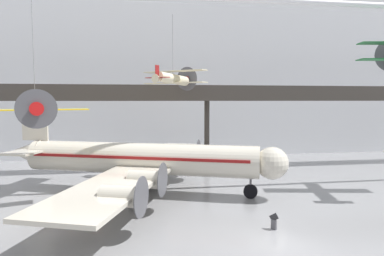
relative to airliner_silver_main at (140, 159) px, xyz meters
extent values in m
plane|color=gray|center=(9.09, -13.65, -3.32)|extent=(260.00, 260.00, 0.00)
cube|color=silver|center=(9.09, 21.83, 8.78)|extent=(140.00, 3.00, 24.19)
cube|color=#38332D|center=(9.09, 10.66, 6.13)|extent=(110.00, 3.20, 0.90)
cube|color=#38332D|center=(9.09, 9.12, 7.13)|extent=(110.00, 0.12, 1.10)
cylinder|color=#38332D|center=(9.09, 11.62, 1.18)|extent=(0.70, 0.70, 9.00)
cylinder|color=beige|center=(0.10, -0.04, 0.07)|extent=(22.64, 10.81, 3.05)
sphere|color=beige|center=(11.93, -4.39, 0.07)|extent=(2.99, 2.99, 2.99)
cone|color=beige|center=(-11.88, 4.38, 0.30)|extent=(4.69, 4.01, 2.81)
cube|color=maroon|center=(0.10, -0.04, 0.38)|extent=(21.15, 10.32, 0.27)
cube|color=beige|center=(3.92, 8.02, -0.61)|extent=(10.10, 15.65, 0.28)
cube|color=beige|center=(-2.22, -8.65, -0.61)|extent=(10.10, 15.65, 0.28)
cylinder|color=beige|center=(4.31, 4.43, -0.56)|extent=(3.02, 2.30, 1.46)
cylinder|color=#4C4C51|center=(5.69, 3.92, -0.56)|extent=(1.02, 2.63, 2.78)
cylinder|color=beige|center=(6.03, 9.12, -0.56)|extent=(3.02, 2.30, 1.46)
cylinder|color=#4C4C51|center=(7.41, 8.61, -0.56)|extent=(1.02, 2.63, 2.78)
cylinder|color=beige|center=(0.40, -6.16, -0.56)|extent=(3.02, 2.30, 1.46)
cylinder|color=#4C4C51|center=(1.78, -6.67, -0.56)|extent=(1.02, 2.63, 2.78)
cylinder|color=beige|center=(-1.33, -10.86, -0.56)|extent=(3.02, 2.30, 1.46)
cylinder|color=#4C4C51|center=(0.06, -11.36, -0.56)|extent=(1.02, 2.63, 2.78)
cube|color=beige|center=(-10.73, 3.95, 3.73)|extent=(2.83, 1.20, 4.27)
cube|color=beige|center=(-10.45, 3.85, 0.68)|extent=(5.50, 8.46, 0.20)
cylinder|color=#4C4C51|center=(10.13, -3.73, -2.06)|extent=(0.20, 0.20, 1.21)
cylinder|color=black|center=(10.13, -3.73, -2.67)|extent=(1.35, 0.81, 1.30)
cylinder|color=#4C4C51|center=(1.19, 2.16, -2.06)|extent=(0.20, 0.20, 1.21)
cylinder|color=black|center=(1.19, 2.16, -2.67)|extent=(1.35, 0.81, 1.30)
cylinder|color=#4C4C51|center=(-0.50, -2.42, -2.06)|extent=(0.20, 0.20, 1.21)
cylinder|color=black|center=(-0.50, -2.42, -2.67)|extent=(1.35, 0.81, 1.30)
cylinder|color=beige|center=(3.77, 4.54, 8.14)|extent=(4.23, 4.69, 1.36)
cone|color=maroon|center=(5.54, 6.61, 8.29)|extent=(1.30, 1.28, 0.97)
cylinder|color=#4C4C51|center=(5.67, 6.75, 8.30)|extent=(2.15, 1.85, 2.80)
cone|color=beige|center=(2.13, 2.61, 7.99)|extent=(1.63, 1.69, 0.99)
cube|color=beige|center=(3.98, 4.78, 9.00)|extent=(6.79, 6.06, 0.10)
cube|color=beige|center=(3.98, 4.78, 7.71)|extent=(6.79, 6.06, 0.10)
cube|color=maroon|center=(1.92, 2.37, 8.78)|extent=(0.46, 0.52, 1.29)
cube|color=maroon|center=(1.92, 2.37, 8.14)|extent=(2.54, 2.30, 0.06)
cylinder|color=slate|center=(3.77, 4.54, 11.92)|extent=(0.04, 0.04, 6.49)
cylinder|color=yellow|center=(-8.57, -3.38, 5.35)|extent=(2.74, 5.71, 1.51)
cone|color=red|center=(-7.72, -6.17, 5.16)|extent=(1.26, 1.18, 1.04)
cylinder|color=#4C4C51|center=(-7.66, -6.37, 5.14)|extent=(2.88, 0.91, 3.00)
cone|color=yellow|center=(-9.36, -0.79, 5.53)|extent=(1.39, 1.77, 1.08)
cube|color=yellow|center=(-8.47, -3.71, 5.00)|extent=(8.44, 3.75, 0.10)
cube|color=red|center=(-9.46, -0.46, 6.04)|extent=(0.26, 0.67, 1.38)
cube|color=red|center=(-9.46, -0.46, 5.35)|extent=(3.06, 1.52, 0.06)
cylinder|color=slate|center=(-8.57, -3.38, 10.47)|extent=(0.04, 0.04, 9.10)
cube|color=#4C4C51|center=(9.30, -11.34, -2.97)|extent=(0.36, 0.42, 0.70)
cube|color=#232326|center=(9.30, -11.34, -2.44)|extent=(0.47, 0.67, 0.73)
camera|label=1|loc=(-0.09, -33.66, 5.85)|focal=32.00mm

